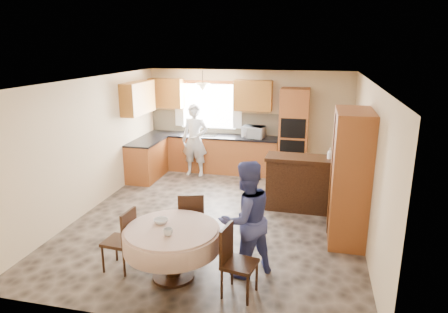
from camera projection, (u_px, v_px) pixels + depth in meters
floor at (219, 217)px, 7.39m from camera, size 5.00×6.00×0.01m
ceiling at (218, 80)px, 6.72m from camera, size 5.00×6.00×0.01m
wall_back at (248, 121)px, 9.87m from camera, size 5.00×0.02×2.50m
wall_front at (151, 223)px, 4.24m from camera, size 5.00×0.02×2.50m
wall_left at (91, 144)px, 7.60m from camera, size 0.02×6.00×2.50m
wall_right at (367, 161)px, 6.51m from camera, size 0.02×6.00×2.50m
window at (208, 106)px, 9.97m from camera, size 1.40×0.03×1.10m
curtain_left at (179, 103)px, 10.07m from camera, size 0.22×0.02×1.15m
curtain_right at (237, 105)px, 9.75m from camera, size 0.22×0.02×1.15m
base_cab_back at (212, 154)px, 9.99m from camera, size 3.30×0.60×0.88m
counter_back at (212, 136)px, 9.87m from camera, size 3.30×0.64×0.04m
base_cab_left at (147, 160)px, 9.44m from camera, size 0.60×1.20×0.88m
counter_left at (146, 141)px, 9.32m from camera, size 0.64×1.20×0.04m
backsplash at (214, 123)px, 10.06m from camera, size 3.30×0.02×0.55m
wall_cab_left at (166, 93)px, 9.98m from camera, size 0.85×0.33×0.72m
wall_cab_right at (253, 96)px, 9.50m from camera, size 0.90×0.33×0.72m
wall_cab_side at (138, 98)px, 9.07m from camera, size 0.33×1.20×0.72m
oven_tower at (293, 134)px, 9.38m from camera, size 0.66×0.62×2.12m
oven_upper at (293, 128)px, 9.03m from camera, size 0.56×0.01×0.45m
oven_lower at (292, 150)px, 9.16m from camera, size 0.56×0.01×0.45m
pendant at (203, 87)px, 9.38m from camera, size 0.36×0.36×0.18m
sideboard at (302, 185)px, 7.64m from camera, size 1.39×0.60×0.98m
space_heater at (327, 199)px, 7.60m from camera, size 0.38×0.29×0.50m
cupboard at (350, 177)px, 6.33m from camera, size 0.56×1.11×2.12m
dining_table at (172, 239)px, 5.33m from camera, size 1.30×1.30×0.74m
chair_left at (123, 237)px, 5.55m from camera, size 0.42×0.42×0.90m
chair_back at (191, 218)px, 6.11m from camera, size 0.51×0.51×0.94m
chair_right at (234, 257)px, 5.00m from camera, size 0.46×0.46×0.92m
framed_picture at (362, 126)px, 7.32m from camera, size 0.06×0.55×0.46m
microwave at (253, 132)px, 9.54m from camera, size 0.56×0.43×0.28m
person_sink at (195, 140)px, 9.57m from camera, size 0.64×0.42×1.73m
person_dining at (246, 219)px, 5.38m from camera, size 1.00×0.99×1.63m
bowl_sideboard at (281, 157)px, 7.58m from camera, size 0.29×0.29×0.06m
bottle_sideboard at (330, 155)px, 7.36m from camera, size 0.11×0.11×0.27m
cup_table at (168, 232)px, 5.07m from camera, size 0.16×0.16×0.10m
bowl_table at (161, 221)px, 5.42m from camera, size 0.25×0.25×0.06m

